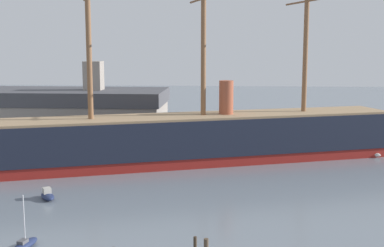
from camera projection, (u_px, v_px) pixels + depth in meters
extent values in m
cube|color=maroon|center=(203.00, 157.00, 79.27)|extent=(58.56, 27.97, 1.54)
cube|color=black|center=(203.00, 135.00, 78.75)|extent=(61.00, 29.14, 5.49)
ellipsoid|color=black|center=(9.00, 149.00, 71.54)|extent=(13.19, 11.50, 7.02)
ellipsoid|color=black|center=(364.00, 132.00, 86.20)|extent=(13.19, 11.50, 7.02)
cube|color=#9E7F5B|center=(203.00, 116.00, 78.32)|extent=(59.60, 28.03, 0.33)
cylinder|color=brown|center=(88.00, 21.00, 71.84)|extent=(0.77, 0.77, 28.52)
cylinder|color=brown|center=(204.00, 22.00, 76.22)|extent=(0.77, 0.77, 28.52)
cylinder|color=brown|center=(306.00, 23.00, 80.60)|extent=(0.77, 0.77, 28.52)
cylinder|color=brown|center=(307.00, 1.00, 80.10)|extent=(5.20, 14.01, 0.31)
cylinder|color=#9E4C33|center=(226.00, 98.00, 78.89)|extent=(2.19, 2.19, 5.49)
ellipsoid|color=#1E284C|center=(24.00, 246.00, 45.03)|extent=(1.82, 3.90, 0.71)
cube|color=#4C4C51|center=(23.00, 242.00, 44.79)|extent=(0.79, 1.04, 0.38)
cylinder|color=silver|center=(24.00, 219.00, 44.85)|extent=(0.09, 0.09, 4.32)
ellipsoid|color=#1E284C|center=(48.00, 196.00, 59.81)|extent=(2.86, 3.39, 0.74)
cube|color=#B2ADA3|center=(47.00, 191.00, 59.92)|extent=(1.26, 1.29, 0.74)
ellipsoid|color=orange|center=(30.00, 143.00, 91.66)|extent=(3.90, 5.48, 1.02)
cube|color=beige|center=(31.00, 140.00, 91.80)|extent=(1.40, 1.59, 0.53)
cylinder|color=silver|center=(28.00, 125.00, 90.94)|extent=(0.13, 0.13, 6.15)
ellipsoid|color=silver|center=(369.00, 153.00, 83.78)|extent=(3.58, 4.53, 0.86)
cube|color=#B2ADA3|center=(371.00, 150.00, 83.51)|extent=(1.24, 1.35, 0.45)
cylinder|color=silver|center=(369.00, 136.00, 83.55)|extent=(0.11, 0.11, 5.19)
ellipsoid|color=gray|center=(216.00, 137.00, 98.40)|extent=(4.51, 2.19, 1.02)
cube|color=#4C4C51|center=(217.00, 133.00, 98.23)|extent=(1.43, 1.29, 1.02)
cube|color=#565659|center=(57.00, 139.00, 96.29)|extent=(43.95, 18.44, 0.80)
cube|color=gray|center=(57.00, 120.00, 95.75)|extent=(39.95, 15.37, 6.45)
cube|color=#47474C|center=(56.00, 96.00, 95.08)|extent=(40.75, 15.67, 2.52)
cube|color=gray|center=(94.00, 76.00, 93.97)|extent=(3.20, 3.20, 5.24)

